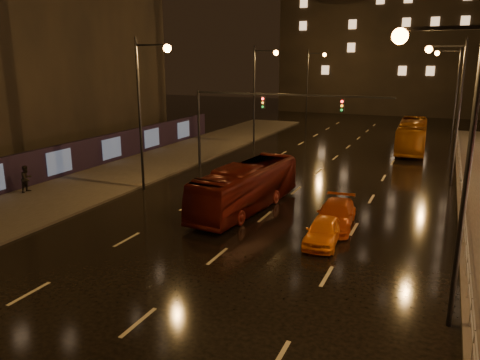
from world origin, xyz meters
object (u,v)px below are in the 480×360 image
Objects in this scene: bus_curb at (412,136)px; pedestrian_b at (27,179)px; bus_red at (246,187)px; taxi_far at (336,215)px; taxi_near at (323,231)px.

bus_curb reaches higher than pedestrian_b.
bus_red is 5.55× the size of pedestrian_b.
bus_red is 5.61m from taxi_far.
bus_curb is 26.99m from taxi_near.
taxi_near is at bearing -97.82° from pedestrian_b.
pedestrian_b is at bearing -131.94° from bus_curb.
bus_red is 24.67m from bus_curb.
bus_curb is at bearing 80.38° from taxi_far.
bus_curb is (7.50, 23.50, 0.12)m from bus_red.
pedestrian_b is (-14.50, -2.76, -0.33)m from bus_red.
taxi_far is at bearing -3.42° from bus_red.
bus_curb is at bearing -45.95° from pedestrian_b.
bus_curb is 34.26m from pedestrian_b.
bus_red is 14.76m from pedestrian_b.
bus_red is at bearing 145.26° from taxi_near.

